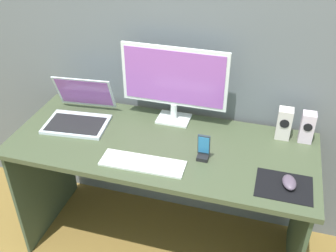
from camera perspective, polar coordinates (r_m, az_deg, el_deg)
The scene contains 11 objects.
ground_plane at distance 2.55m, azimuth -0.80°, elevation -16.46°, with size 8.00×8.00×0.00m, color olive.
wall_back at distance 2.12m, azimuth 1.92°, elevation 14.11°, with size 6.00×0.04×2.50m, color slate.
desk at distance 2.12m, azimuth -0.93°, elevation -5.81°, with size 1.58×0.65×0.76m.
monitor at distance 2.10m, azimuth 0.97°, elevation 6.55°, with size 0.58×0.14×0.43m.
speaker_right at distance 2.13m, azimuth 19.52°, elevation -0.16°, with size 0.07×0.07×0.17m.
speaker_near_monitor at distance 2.12m, azimuth 16.48°, elevation 0.35°, with size 0.07×0.07×0.17m.
laptop at distance 2.25m, azimuth -12.73°, elevation 1.81°, with size 0.37×0.36×0.23m.
keyboard_external at distance 1.90m, azimuth -3.70°, elevation -5.41°, with size 0.41×0.13×0.01m, color silver.
mousepad at distance 1.85m, azimuth 16.45°, elevation -8.38°, with size 0.25×0.20×0.00m, color black.
mouse at distance 1.85m, azimuth 17.17°, elevation -7.81°, with size 0.06×0.10×0.04m, color #57485B.
phone_in_dock at distance 1.91m, azimuth 5.15°, elevation -3.54°, with size 0.06×0.05×0.14m.
Camera 1 is at (0.49, -1.57, 1.95)m, focal length 42.06 mm.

